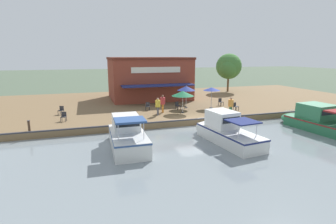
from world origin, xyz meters
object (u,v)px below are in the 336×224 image
motorboat_mid_row (127,135)px  motorboat_distant_upstream (224,131)px  tree_upstream_bank (229,67)px  patio_umbrella_mid_patio_left (186,88)px  cafe_chair_beside_entrance (177,105)px  motorboat_nearest_quay (319,121)px  cafe_chair_back_row_seat (221,101)px  waterfront_restaurant (149,78)px  person_near_entrance (163,102)px  cafe_chair_facing_river (235,106)px  patio_umbrella_back_row (212,89)px  cafe_chair_mid_patio (61,110)px  patio_umbrella_far_corner (183,94)px  swan (137,158)px  mooring_post (29,126)px  cafe_chair_far_corner_seat (148,106)px  person_mid_patio (231,104)px  person_at_quay_edge (158,104)px  cafe_chair_under_first_umbrella (64,116)px

motorboat_mid_row → motorboat_distant_upstream: bearing=82.0°
motorboat_distant_upstream → tree_upstream_bank: (-20.95, 12.46, 3.72)m
patio_umbrella_mid_patio_left → cafe_chair_beside_entrance: size_ratio=2.98×
motorboat_nearest_quay → tree_upstream_bank: tree_upstream_bank is taller
motorboat_distant_upstream → motorboat_nearest_quay: bearing=91.2°
motorboat_nearest_quay → cafe_chair_back_row_seat: bearing=-158.4°
waterfront_restaurant → tree_upstream_bank: tree_upstream_bank is taller
cafe_chair_back_row_seat → person_near_entrance: 7.91m
cafe_chair_facing_river → tree_upstream_bank: (-13.55, 6.88, 3.51)m
patio_umbrella_mid_patio_left → patio_umbrella_back_row: bearing=70.8°
cafe_chair_mid_patio → tree_upstream_bank: size_ratio=0.14×
patio_umbrella_far_corner → motorboat_nearest_quay: 12.65m
motorboat_nearest_quay → swan: size_ratio=11.73×
cafe_chair_facing_river → cafe_chair_back_row_seat: size_ratio=1.00×
motorboat_distant_upstream → mooring_post: motorboat_distant_upstream is taller
patio_umbrella_back_row → motorboat_mid_row: (8.36, -10.86, -1.85)m
cafe_chair_back_row_seat → motorboat_nearest_quay: motorboat_nearest_quay is taller
patio_umbrella_far_corner → motorboat_distant_upstream: bearing=2.2°
cafe_chair_far_corner_seat → tree_upstream_bank: (-10.61, 15.95, 3.51)m
patio_umbrella_back_row → person_mid_patio: bearing=2.0°
motorboat_mid_row → patio_umbrella_mid_patio_left: bearing=138.7°
motorboat_mid_row → patio_umbrella_back_row: bearing=127.6°
cafe_chair_facing_river → motorboat_nearest_quay: motorboat_nearest_quay is taller
motorboat_mid_row → tree_upstream_bank: (-19.94, 19.66, 3.67)m
mooring_post → motorboat_distant_upstream: bearing=70.4°
cafe_chair_beside_entrance → cafe_chair_far_corner_seat: 3.29m
person_near_entrance → motorboat_distant_upstream: (8.73, 2.25, -0.90)m
cafe_chair_far_corner_seat → motorboat_distant_upstream: 10.91m
patio_umbrella_back_row → cafe_chair_beside_entrance: 4.27m
cafe_chair_far_corner_seat → motorboat_nearest_quay: motorboat_nearest_quay is taller
motorboat_mid_row → person_at_quay_edge: bearing=148.1°
cafe_chair_back_row_seat → patio_umbrella_back_row: bearing=-58.8°
patio_umbrella_mid_patio_left → person_near_entrance: 3.74m
patio_umbrella_back_row → tree_upstream_bank: 14.66m
cafe_chair_mid_patio → person_at_quay_edge: bearing=70.2°
motorboat_nearest_quay → person_near_entrance: bearing=-126.0°
patio_umbrella_back_row → person_at_quay_edge: size_ratio=1.36×
cafe_chair_far_corner_seat → patio_umbrella_mid_patio_left: bearing=89.6°
motorboat_distant_upstream → person_near_entrance: bearing=-165.6°
waterfront_restaurant → swan: (20.08, -5.64, -3.17)m
cafe_chair_facing_river → cafe_chair_mid_patio: (-3.52, -17.86, 0.00)m
patio_umbrella_back_row → tree_upstream_bank: bearing=142.8°
person_near_entrance → tree_upstream_bank: tree_upstream_bank is taller
patio_umbrella_back_row → cafe_chair_back_row_seat: size_ratio=2.81×
cafe_chair_mid_patio → tree_upstream_bank: tree_upstream_bank is taller
motorboat_mid_row → motorboat_distant_upstream: 7.27m
patio_umbrella_back_row → cafe_chair_mid_patio: 16.10m
cafe_chair_under_first_umbrella → motorboat_distant_upstream: 14.22m
cafe_chair_facing_river → motorboat_nearest_quay: size_ratio=0.10×
patio_umbrella_mid_patio_left → cafe_chair_mid_patio: size_ratio=2.98×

